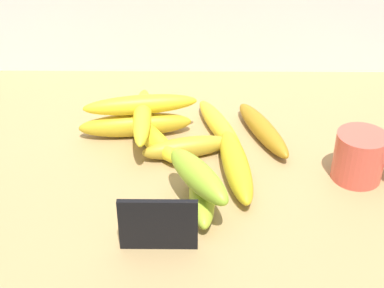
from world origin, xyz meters
The scene contains 13 objects.
counter_top centered at (0.00, 0.00, 1.50)cm, with size 110.00×76.00×3.00cm, color #A28453.
chalkboard_sign centered at (-1.65, -19.03, 6.86)cm, with size 11.00×1.80×8.40cm.
coffee_mug centered at (30.40, -1.96, 7.13)cm, with size 9.71×8.21×8.26cm.
banana_0 centered at (-7.66, 10.91, 5.18)cm, with size 20.70×4.36×4.36cm, color gold.
banana_1 centered at (1.96, 3.94, 4.85)cm, with size 15.90×3.71×3.71cm, color #B29327.
banana_2 centered at (10.12, -1.69, 5.14)cm, with size 20.80×4.27×4.27cm, color gold.
banana_3 centered at (-4.83, 7.57, 4.86)cm, with size 19.55×3.72×3.72cm, color yellow.
banana_4 centered at (4.45, -8.93, 4.98)cm, with size 16.75×3.96×3.96cm, color #A0BB2F.
banana_5 centered at (15.73, 10.08, 4.83)cm, with size 19.38×3.66×3.66cm, color #A2751A.
banana_6 centered at (7.88, 11.25, 4.75)cm, with size 19.69×3.49×3.49cm, color yellow.
banana_7 centered at (-6.60, 11.43, 9.15)cm, with size 20.75×3.59×3.59cm, color yellow.
banana_8 centered at (-6.06, 8.61, 8.35)cm, with size 19.48×3.26×3.26cm, color yellow.
banana_9 centered at (3.89, -10.24, 9.10)cm, with size 15.19×4.29×4.29cm, color #8EB82B.
Camera 1 is at (3.56, -79.06, 59.58)cm, focal length 53.46 mm.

